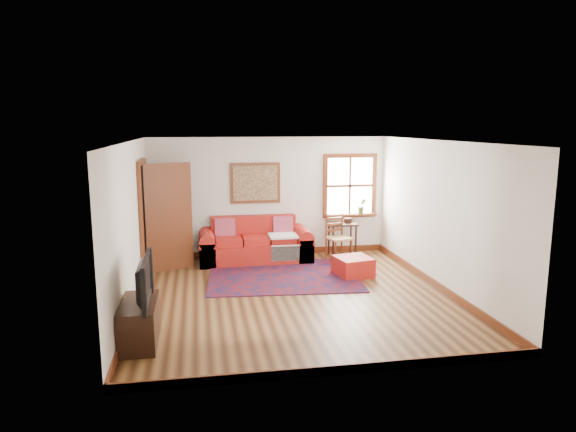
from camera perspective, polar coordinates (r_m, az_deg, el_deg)
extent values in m
plane|color=#3D2210|center=(8.47, 0.57, -8.83)|extent=(5.50, 5.50, 0.00)
cube|color=silver|center=(10.83, -2.09, 2.15)|extent=(5.00, 0.04, 2.50)
cube|color=silver|center=(5.54, 5.85, -5.67)|extent=(5.00, 0.04, 2.50)
cube|color=silver|center=(8.08, -17.11, -1.04)|extent=(0.04, 5.50, 2.50)
cube|color=silver|center=(8.95, 16.52, 0.04)|extent=(0.04, 5.50, 2.50)
cube|color=white|center=(8.02, 0.61, 8.32)|extent=(5.00, 5.50, 0.04)
cube|color=#642C15|center=(11.05, -2.04, -3.98)|extent=(5.00, 0.03, 0.12)
cube|color=#642C15|center=(8.39, -16.58, -9.04)|extent=(0.03, 5.50, 0.12)
cube|color=#642C15|center=(9.22, 16.07, -7.26)|extent=(0.03, 5.50, 0.12)
cube|color=white|center=(11.17, 6.86, 3.36)|extent=(1.00, 0.02, 1.20)
cube|color=#642C15|center=(11.10, 6.95, 6.66)|extent=(1.18, 0.06, 0.09)
cube|color=#642C15|center=(11.25, 6.81, 0.09)|extent=(1.18, 0.06, 0.09)
cube|color=#642C15|center=(11.01, 4.16, 3.31)|extent=(0.09, 0.06, 1.20)
cube|color=#642C15|center=(11.32, 9.53, 3.39)|extent=(0.09, 0.06, 1.20)
cube|color=#642C15|center=(11.15, 6.88, 3.35)|extent=(1.00, 0.04, 0.05)
cube|color=#642C15|center=(11.18, 6.92, 0.15)|extent=(1.15, 0.20, 0.04)
imported|color=#3B6724|center=(11.20, 8.19, 1.11)|extent=(0.18, 0.15, 0.33)
cube|color=black|center=(9.69, -15.86, -0.53)|extent=(0.02, 0.90, 2.05)
cube|color=#642C15|center=(9.20, -15.97, -1.09)|extent=(0.06, 0.09, 2.05)
cube|color=#642C15|center=(10.17, -15.42, -0.02)|extent=(0.06, 0.09, 2.05)
cube|color=#642C15|center=(9.55, -15.99, 5.79)|extent=(0.06, 1.08, 0.09)
cube|color=#642C15|center=(9.94, -13.09, -0.14)|extent=(0.86, 0.35, 2.05)
cube|color=silver|center=(9.92, -13.12, 0.44)|extent=(0.56, 0.22, 1.33)
cube|color=#642C15|center=(10.73, -3.67, 3.68)|extent=(1.05, 0.04, 0.85)
cube|color=tan|center=(10.70, -3.65, 3.66)|extent=(0.92, 0.03, 0.72)
cube|color=#5F0D14|center=(9.49, -0.54, -6.66)|extent=(2.86, 2.36, 0.02)
cube|color=#AD1C16|center=(10.51, -3.64, -3.97)|extent=(2.26, 0.93, 0.39)
cube|color=#AD1C16|center=(10.74, -3.87, -1.24)|extent=(1.76, 0.26, 0.49)
cube|color=#AD1C16|center=(10.44, -8.97, -3.89)|extent=(0.31, 0.93, 0.49)
cube|color=#AD1C16|center=(10.64, 1.58, -3.49)|extent=(0.31, 0.93, 0.49)
cube|color=#D24E1D|center=(10.53, -7.02, -1.36)|extent=(0.41, 0.20, 0.43)
cube|color=#D24E1D|center=(10.65, -0.57, -1.15)|extent=(0.41, 0.20, 0.43)
cube|color=silver|center=(10.33, -0.55, -2.21)|extent=(0.57, 0.51, 0.04)
cube|color=#AD1C16|center=(9.58, 7.25, -5.57)|extent=(0.71, 0.71, 0.35)
cube|color=black|center=(10.86, 6.08, -0.88)|extent=(0.59, 0.44, 0.04)
cylinder|color=black|center=(10.70, 5.05, -2.97)|extent=(0.04, 0.04, 0.67)
cylinder|color=black|center=(10.84, 7.55, -2.85)|extent=(0.04, 0.04, 0.67)
cylinder|color=black|center=(11.04, 4.56, -2.55)|extent=(0.04, 0.04, 0.67)
cylinder|color=black|center=(11.17, 6.99, -2.44)|extent=(0.04, 0.04, 0.67)
cube|color=tan|center=(10.49, 5.67, -2.47)|extent=(0.55, 0.53, 0.04)
cylinder|color=#642C15|center=(10.30, 5.30, -4.11)|extent=(0.04, 0.04, 0.45)
cylinder|color=#642C15|center=(10.51, 7.05, -3.86)|extent=(0.04, 0.04, 0.45)
cylinder|color=#642C15|center=(10.54, 4.27, -2.39)|extent=(0.04, 0.04, 0.94)
cylinder|color=#642C15|center=(10.74, 6.00, -2.18)|extent=(0.04, 0.04, 0.94)
cube|color=#642C15|center=(10.59, 5.16, -0.92)|extent=(0.37, 0.14, 0.28)
cube|color=black|center=(6.93, -16.16, -11.29)|extent=(0.44, 0.99, 0.54)
imported|color=black|center=(6.68, -16.29, -6.93)|extent=(0.14, 1.04, 0.60)
cylinder|color=silver|center=(7.19, -15.56, -7.40)|extent=(0.12, 0.12, 0.18)
cylinder|color=#FFA53F|center=(7.20, -15.55, -7.63)|extent=(0.07, 0.07, 0.12)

